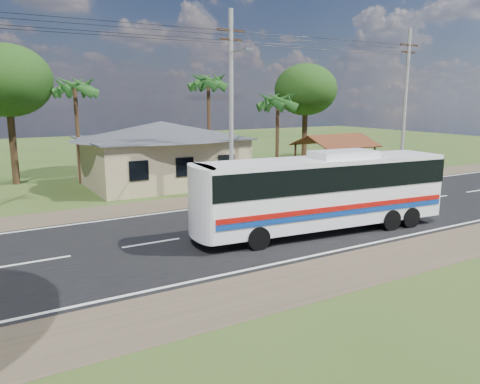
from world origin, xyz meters
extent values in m
plane|color=#2E4C1B|center=(0.00, 0.00, 0.00)|extent=(120.00, 120.00, 0.00)
cube|color=black|center=(0.00, 0.00, 0.01)|extent=(120.00, 10.00, 0.02)
cube|color=brown|center=(0.00, 6.50, 0.01)|extent=(120.00, 3.00, 0.01)
cube|color=brown|center=(0.00, -6.50, 0.01)|extent=(120.00, 3.00, 0.01)
cube|color=silver|center=(0.00, 4.70, 0.03)|extent=(120.00, 0.15, 0.01)
cube|color=silver|center=(0.00, -4.70, 0.03)|extent=(120.00, 0.15, 0.01)
cube|color=silver|center=(0.00, 0.00, 0.03)|extent=(120.00, 0.15, 0.01)
cube|color=tan|center=(1.00, 13.00, 1.60)|extent=(10.00, 8.00, 3.20)
cube|color=#4C4F54|center=(1.00, 13.00, 3.25)|extent=(10.60, 8.60, 0.10)
pyramid|color=#4C4F54|center=(1.00, 13.00, 4.40)|extent=(12.40, 10.00, 1.20)
cube|color=black|center=(-2.00, 8.98, 1.70)|extent=(1.20, 0.08, 1.20)
cube|color=black|center=(1.00, 8.98, 1.70)|extent=(1.20, 0.08, 1.20)
cube|color=black|center=(4.00, 8.98, 1.70)|extent=(1.20, 0.08, 1.20)
cylinder|color=#351F13|center=(10.70, 6.70, 1.30)|extent=(0.16, 0.16, 2.60)
cylinder|color=#351F13|center=(10.70, 10.30, 1.30)|extent=(0.16, 0.16, 2.60)
cylinder|color=#351F13|center=(15.30, 6.70, 1.30)|extent=(0.16, 0.16, 2.60)
cylinder|color=#351F13|center=(15.30, 10.30, 1.30)|extent=(0.16, 0.16, 2.60)
cube|color=#602717|center=(13.00, 7.40, 2.90)|extent=(5.20, 2.28, 0.90)
cube|color=#602717|center=(13.00, 9.60, 2.90)|extent=(5.20, 2.28, 0.90)
cube|color=#351F13|center=(13.00, 8.50, 3.25)|extent=(5.20, 0.12, 0.12)
cube|color=#9E9E99|center=(12.00, 5.60, 0.45)|extent=(7.00, 0.30, 0.90)
cylinder|color=#9E9E99|center=(3.00, 6.50, 5.50)|extent=(0.26, 0.26, 11.00)
cube|color=#351F13|center=(3.00, 6.50, 9.80)|extent=(1.80, 0.12, 0.12)
cube|color=#351F13|center=(3.00, 6.50, 9.30)|extent=(1.40, 0.10, 0.10)
cylinder|color=#9E9E99|center=(18.00, 6.50, 5.50)|extent=(0.26, 0.26, 11.00)
cube|color=#351F13|center=(18.00, 6.50, 9.80)|extent=(1.80, 0.12, 0.12)
cube|color=#351F13|center=(18.00, 6.50, 9.30)|extent=(1.40, 0.10, 0.10)
cylinder|color=gray|center=(3.00, 5.50, 8.60)|extent=(0.08, 2.00, 0.08)
cube|color=gray|center=(3.00, 4.50, 8.60)|extent=(0.50, 0.18, 0.12)
cylinder|color=black|center=(-5.00, 6.50, 9.60)|extent=(16.00, 0.02, 0.02)
cylinder|color=black|center=(10.50, 6.50, 9.60)|extent=(15.00, 0.02, 0.02)
cylinder|color=#47301E|center=(9.50, 11.00, 3.00)|extent=(0.28, 0.28, 6.00)
cylinder|color=#47301E|center=(6.00, 15.50, 3.75)|extent=(0.28, 0.28, 7.50)
cylinder|color=#47301E|center=(-4.00, 16.00, 3.50)|extent=(0.28, 0.28, 7.00)
cylinder|color=#47301E|center=(-8.00, 18.00, 2.97)|extent=(0.50, 0.50, 5.95)
ellipsoid|color=#19390F|center=(-8.00, 18.00, 7.15)|extent=(6.00, 6.00, 4.92)
cylinder|color=#47301E|center=(16.00, 16.00, 2.80)|extent=(0.50, 0.50, 5.60)
ellipsoid|color=#19390F|center=(16.00, 16.00, 6.72)|extent=(5.60, 5.60, 4.59)
cube|color=white|center=(2.90, -2.24, 1.90)|extent=(11.87, 3.59, 2.92)
cube|color=black|center=(2.90, -2.24, 2.63)|extent=(11.93, 3.65, 1.07)
cube|color=black|center=(-2.92, -1.65, 2.29)|extent=(0.34, 2.24, 1.75)
cube|color=#A90E0A|center=(2.77, -3.47, 1.36)|extent=(11.44, 1.19, 0.21)
cube|color=navy|center=(2.77, -3.47, 1.12)|extent=(11.44, 1.19, 0.21)
cube|color=white|center=(3.86, -2.33, 3.51)|extent=(3.06, 1.84, 0.29)
cylinder|color=black|center=(-1.09, -2.96, 0.49)|extent=(1.00, 0.44, 0.97)
cylinder|color=black|center=(-0.87, -0.73, 0.49)|extent=(1.00, 0.44, 0.97)
cylinder|color=black|center=(5.69, -3.64, 0.49)|extent=(1.00, 0.44, 0.97)
cylinder|color=black|center=(5.91, -1.42, 0.49)|extent=(1.00, 0.44, 0.97)
cylinder|color=black|center=(6.85, -3.76, 0.49)|extent=(1.00, 0.44, 0.97)
cylinder|color=black|center=(7.08, -1.53, 0.49)|extent=(1.00, 0.44, 0.97)
imported|color=black|center=(8.19, 4.72, 0.40)|extent=(1.61, 1.02, 0.80)
imported|color=navy|center=(9.68, 5.47, 0.80)|extent=(0.65, 0.50, 1.60)
camera|label=1|loc=(-10.77, -18.10, 5.99)|focal=35.00mm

